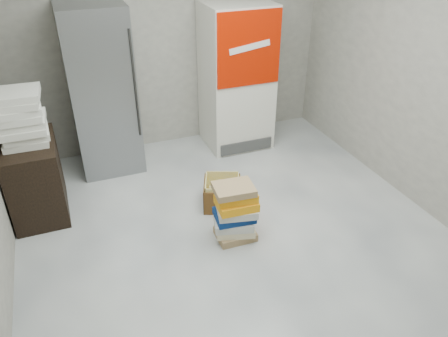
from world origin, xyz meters
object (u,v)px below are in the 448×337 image
Objects in this scene: coke_cooler at (237,77)px; phonebook_stack_main at (235,212)px; steel_fridge at (102,91)px; wood_shelf at (36,178)px; cardboard_box at (222,194)px.

coke_cooler is 2.09m from phonebook_stack_main.
steel_fridge is 1.23m from wood_shelf.
wood_shelf is at bearing -176.11° from cardboard_box.
wood_shelf is (-0.83, -0.73, -0.55)m from steel_fridge.
steel_fridge is at bearing 41.31° from wood_shelf.
cardboard_box is at bearing -17.77° from wood_shelf.
steel_fridge is 3.21× the size of phonebook_stack_main.
phonebook_stack_main reaches higher than cardboard_box.
coke_cooler is at bearing 83.53° from cardboard_box.
steel_fridge is at bearing 179.82° from coke_cooler.
steel_fridge is 1.06× the size of coke_cooler.
wood_shelf reaches higher than cardboard_box.
coke_cooler is 3.04× the size of phonebook_stack_main.
wood_shelf is at bearing -138.69° from steel_fridge.
coke_cooler is 1.66m from cardboard_box.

